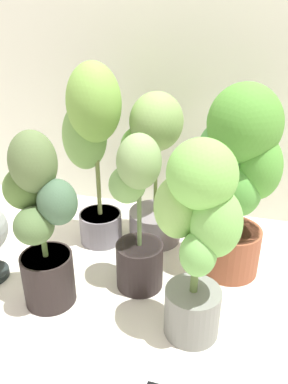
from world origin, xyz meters
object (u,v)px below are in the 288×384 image
(potted_plant_back_left, at_px, (92,136))
(potted_plant_back_center, at_px, (153,163))
(potted_plant_front_left, at_px, (41,222))
(potted_plant_center, at_px, (138,217))
(potted_plant_front_right, at_px, (198,232))
(potted_plant_back_right, at_px, (238,171))

(potted_plant_back_left, bearing_deg, potted_plant_back_center, 17.61)
(potted_plant_back_left, height_order, potted_plant_front_left, potted_plant_back_left)
(potted_plant_center, bearing_deg, potted_plant_back_left, 136.03)
(potted_plant_back_center, height_order, potted_plant_front_left, potted_plant_back_center)
(potted_plant_center, bearing_deg, potted_plant_front_right, -39.27)
(potted_plant_front_left, bearing_deg, potted_plant_back_right, 30.44)
(potted_plant_back_right, bearing_deg, potted_plant_back_left, 172.64)
(potted_plant_back_center, bearing_deg, potted_plant_back_right, -23.02)
(potted_plant_front_right, bearing_deg, potted_plant_back_center, 116.84)
(potted_plant_center, bearing_deg, potted_plant_back_right, 29.16)
(potted_plant_back_left, bearing_deg, potted_plant_front_left, -92.14)
(potted_plant_back_right, height_order, potted_plant_center, potted_plant_back_right)
(potted_plant_front_left, bearing_deg, potted_plant_back_left, 87.86)
(potted_plant_front_right, distance_m, potted_plant_back_left, 0.76)
(potted_plant_back_left, height_order, potted_plant_back_center, potted_plant_back_left)
(potted_plant_front_left, bearing_deg, potted_plant_back_center, 63.64)
(potted_plant_back_right, bearing_deg, potted_plant_back_center, 156.98)
(potted_plant_back_center, xyz_separation_m, potted_plant_center, (0.03, -0.37, -0.09))
(potted_plant_back_left, xyz_separation_m, potted_plant_center, (0.30, -0.29, -0.22))
(potted_plant_back_right, relative_size, potted_plant_back_center, 1.12)
(potted_plant_front_right, relative_size, potted_plant_center, 1.10)
(potted_plant_back_right, distance_m, potted_plant_front_left, 0.80)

